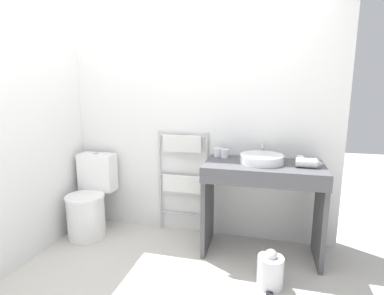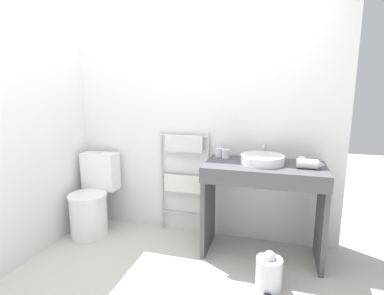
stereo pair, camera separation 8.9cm
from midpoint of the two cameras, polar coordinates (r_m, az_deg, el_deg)
wall_back at (r=3.06m, az=-0.14°, el=6.10°), size 2.82×0.12×2.47m
wall_side at (r=3.11m, az=-28.55°, el=4.84°), size 0.12×1.85×2.47m
toilet at (r=3.35m, az=-19.62°, el=-9.74°), size 0.39×0.55×0.84m
towel_radiator at (r=3.08m, az=-2.68°, el=-4.17°), size 0.53×0.06×1.08m
vanity_counter at (r=2.76m, az=12.33°, el=-8.52°), size 1.03×0.54×0.86m
sink_basin at (r=2.71m, az=12.21°, el=-2.07°), size 0.38×0.38×0.08m
faucet at (r=2.89m, az=12.40°, el=-0.30°), size 0.02×0.10×0.14m
cup_near_wall at (r=2.92m, az=4.05°, el=-0.89°), size 0.08×0.08×0.08m
cup_near_edge at (r=2.87m, az=5.35°, el=-1.12°), size 0.07×0.07×0.08m
hair_dryer at (r=2.67m, az=20.24°, el=-2.67°), size 0.22×0.19×0.08m
trash_bin at (r=2.54m, az=13.64°, el=-21.85°), size 0.20×0.23×0.31m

